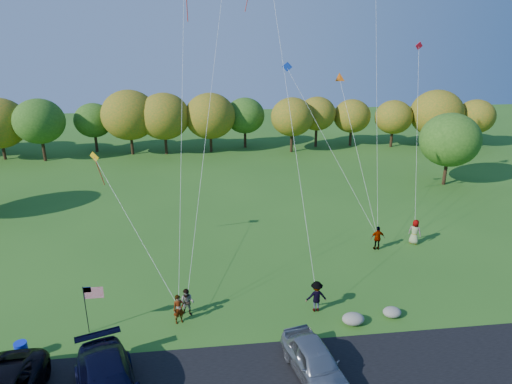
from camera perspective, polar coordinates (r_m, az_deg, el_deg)
ground at (r=25.62m, az=-3.67°, el=-17.32°), size 140.00×140.00×0.00m
treeline at (r=58.15m, az=-8.85°, el=9.03°), size 76.13×27.85×8.77m
minivan_silver at (r=22.73m, az=7.39°, el=-20.31°), size 2.85×5.05×1.62m
flyer_a at (r=26.27m, az=-9.64°, el=-14.23°), size 0.73×0.60×1.72m
flyer_b at (r=26.80m, az=-8.59°, el=-13.49°), size 0.95×0.82×1.66m
flyer_c at (r=27.06m, az=7.56°, el=-12.80°), size 1.21×0.70×1.87m
flyer_d at (r=34.76m, az=14.96°, el=-5.58°), size 1.08×0.48×1.83m
flyer_e at (r=36.49m, az=19.23°, el=-4.72°), size 1.10×1.08×1.92m
trash_barrel at (r=26.48m, az=-27.26°, el=-17.21°), size 0.61×0.61×0.92m
flag_assembly at (r=26.00m, az=-19.98°, el=-12.31°), size 1.04×0.68×2.82m
boulder_near at (r=26.68m, az=12.05°, el=-15.25°), size 1.24×0.98×0.62m
boulder_far at (r=27.81m, az=16.65°, el=-14.19°), size 1.05×0.87×0.54m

